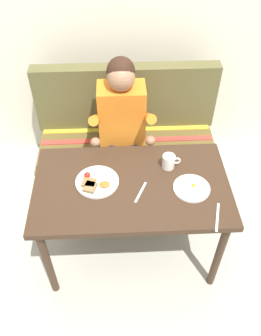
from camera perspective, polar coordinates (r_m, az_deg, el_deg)
The scene contains 10 objects.
ground_plane at distance 2.74m, azimuth 0.15°, elevation -12.94°, with size 8.00×8.00×0.00m, color #B0B1A3.
back_wall at distance 2.90m, azimuth -1.12°, elevation 24.57°, with size 4.40×0.10×2.60m, color silver.
table at distance 2.21m, azimuth 0.18°, elevation -4.08°, with size 1.20×0.70×0.73m.
couch at distance 2.97m, azimuth -0.55°, elevation 3.14°, with size 1.44×0.56×1.00m.
person at distance 2.57m, azimuth -1.37°, elevation 7.28°, with size 0.45×0.61×1.21m.
plate_breakfast at distance 2.15m, azimuth -5.62°, elevation -2.28°, with size 0.27×0.27×0.05m.
plate_eggs at distance 2.15m, azimuth 9.87°, elevation -3.21°, with size 0.22×0.22×0.04m.
coffee_mug at distance 2.23m, azimuth 6.25°, elevation 1.10°, with size 0.12×0.08×0.09m.
fork at distance 2.10m, azimuth 1.66°, elevation -3.95°, with size 0.01×0.17×0.01m, color silver.
knife at distance 2.05m, azimuth 13.90°, elevation -7.73°, with size 0.01×0.20×0.01m, color silver.
Camera 1 is at (-0.07, -1.44, 2.33)m, focal length 37.61 mm.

